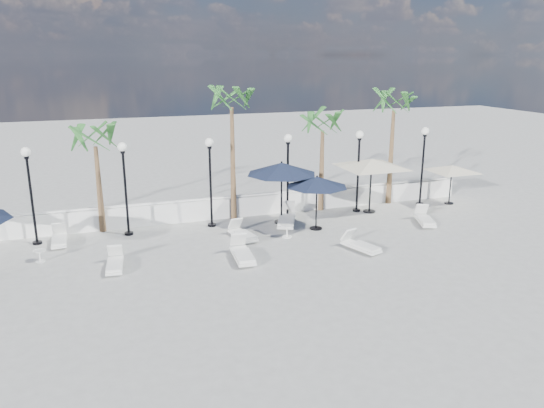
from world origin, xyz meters
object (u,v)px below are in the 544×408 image
object	(u,v)px
lounger_1	(115,263)
lounger_7	(361,245)
lounger_5	(287,219)
lounger_3	(243,233)
parasol_navy_right	(317,182)
lounger_2	(59,239)
lounger_6	(425,219)
lounger_4	(242,253)
parasol_cream_sq_b	(452,166)
parasol_cream_sq_a	(372,159)
parasol_navy_mid	(282,169)

from	to	relation	value
lounger_1	lounger_7	bearing A→B (deg)	-1.68
lounger_5	lounger_7	size ratio (longest dim) A/B	1.24
lounger_3	parasol_navy_right	xyz separation A→B (m)	(3.29, 0.17, 1.84)
lounger_2	parasol_navy_right	xyz separation A→B (m)	(10.29, -1.54, 1.84)
lounger_3	lounger_2	bearing A→B (deg)	154.67
lounger_6	parasol_navy_right	bearing A→B (deg)	-170.20
lounger_4	lounger_7	distance (m)	4.54
lounger_3	parasol_cream_sq_b	distance (m)	11.43
lounger_2	lounger_6	xyz separation A→B (m)	(15.10, -2.43, 0.01)
lounger_2	lounger_7	size ratio (longest dim) A/B	0.96
lounger_1	parasol_cream_sq_a	bearing A→B (deg)	21.24
lounger_4	lounger_6	bearing A→B (deg)	13.96
parasol_cream_sq_b	lounger_1	bearing A→B (deg)	-168.49
lounger_6	parasol_cream_sq_a	xyz separation A→B (m)	(-1.41, 2.42, 2.31)
parasol_navy_mid	parasol_navy_right	size ratio (longest dim) A/B	1.18
lounger_7	parasol_navy_right	distance (m)	3.50
lounger_5	parasol_navy_right	world-z (taller)	parasol_navy_right
lounger_3	parasol_cream_sq_a	xyz separation A→B (m)	(6.69, 1.70, 2.32)
lounger_5	parasol_navy_mid	size ratio (longest dim) A/B	0.71
lounger_2	lounger_3	xyz separation A→B (m)	(7.00, -1.72, 0.00)
parasol_navy_mid	lounger_4	bearing A→B (deg)	-127.45
parasol_navy_right	parasol_cream_sq_b	size ratio (longest dim) A/B	0.62
lounger_3	lounger_6	xyz separation A→B (m)	(8.10, -0.71, 0.01)
lounger_4	parasol_navy_mid	distance (m)	5.15
parasol_cream_sq_a	parasol_cream_sq_b	distance (m)	4.52
parasol_navy_mid	lounger_5	bearing A→B (deg)	-69.25
lounger_2	parasol_cream_sq_a	bearing A→B (deg)	-0.99
parasol_navy_mid	parasol_cream_sq_a	size ratio (longest dim) A/B	0.55
parasol_navy_mid	lounger_7	bearing A→B (deg)	-68.44
lounger_3	lounger_4	size ratio (longest dim) A/B	0.90
parasol_cream_sq_a	lounger_1	bearing A→B (deg)	-164.30
lounger_5	lounger_1	bearing A→B (deg)	-135.57
lounger_3	lounger_1	bearing A→B (deg)	-173.95
lounger_2	parasol_cream_sq_b	bearing A→B (deg)	-0.97
parasol_cream_sq_a	parasol_cream_sq_b	size ratio (longest dim) A/B	1.33
lounger_1	parasol_navy_mid	distance (m)	8.21
parasol_navy_mid	parasol_cream_sq_a	xyz separation A→B (m)	(4.49, 0.20, 0.10)
lounger_6	parasol_navy_mid	bearing A→B (deg)	179.73
lounger_2	parasol_cream_sq_b	world-z (taller)	parasol_cream_sq_b
lounger_4	lounger_1	bearing A→B (deg)	176.56
lounger_5	parasol_navy_right	xyz separation A→B (m)	(0.97, -1.00, 1.79)
parasol_navy_mid	lounger_2	bearing A→B (deg)	178.62
parasol_navy_right	lounger_2	bearing A→B (deg)	171.46
lounger_3	lounger_7	xyz separation A→B (m)	(3.87, -2.74, -0.00)
lounger_4	lounger_5	world-z (taller)	lounger_5
lounger_2	parasol_cream_sq_b	xyz separation A→B (m)	(18.17, -0.02, 1.72)
lounger_4	parasol_cream_sq_b	distance (m)	12.55
lounger_4	parasol_navy_right	world-z (taller)	parasol_navy_right
lounger_7	lounger_5	bearing A→B (deg)	92.67
parasol_cream_sq_a	parasol_cream_sq_b	bearing A→B (deg)	-0.00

